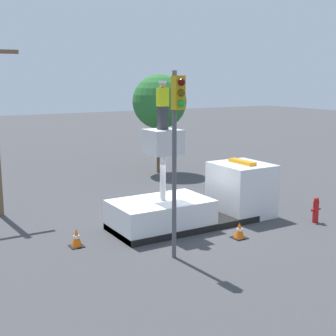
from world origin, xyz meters
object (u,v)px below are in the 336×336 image
traffic_cone_rear (76,238)px  tree_left_bg (159,102)px  worker (163,105)px  traffic_light_pole (177,129)px  traffic_cone_curbside (239,231)px  fire_hydrant (316,210)px  bucket_truck (200,201)px

traffic_cone_rear → tree_left_bg: size_ratio=0.11×
worker → traffic_light_pole: bearing=-112.0°
worker → traffic_light_pole: (-1.12, -2.76, -0.55)m
traffic_light_pole → worker: bearing=68.0°
traffic_cone_rear → traffic_cone_curbside: size_ratio=1.11×
fire_hydrant → bucket_truck: bearing=149.0°
traffic_cone_rear → tree_left_bg: (8.82, 9.69, 3.94)m
fire_hydrant → traffic_cone_rear: fire_hydrant is taller
traffic_light_pole → tree_left_bg: size_ratio=1.00×
worker → traffic_light_pole: size_ratio=0.30×
worker → fire_hydrant: size_ratio=1.67×
worker → tree_left_bg: 10.98m
fire_hydrant → traffic_cone_rear: 9.38m
bucket_truck → traffic_cone_rear: size_ratio=10.41×
traffic_light_pole → traffic_cone_curbside: traffic_light_pole is taller
bucket_truck → fire_hydrant: 4.62m
bucket_truck → traffic_cone_curbside: 2.36m
traffic_light_pole → bucket_truck: bearing=44.5°
bucket_truck → tree_left_bg: size_ratio=1.15×
bucket_truck → fire_hydrant: bucket_truck is taller
traffic_cone_rear → tree_left_bg: 13.68m
worker → tree_left_bg: (5.36, 9.58, -0.44)m
worker → traffic_cone_curbside: (1.85, -2.27, -4.41)m
traffic_light_pole → traffic_cone_rear: (-2.35, 2.65, -3.83)m
traffic_light_pole → traffic_cone_curbside: 4.90m
worker → traffic_cone_rear: (-3.47, -0.11, -4.38)m
traffic_cone_rear → traffic_cone_curbside: traffic_cone_rear is taller
traffic_cone_rear → traffic_cone_curbside: bearing=-22.1°
tree_left_bg → bucket_truck: bearing=-111.0°
traffic_cone_curbside → fire_hydrant: bearing=-1.5°
worker → traffic_cone_curbside: worker is taller
bucket_truck → traffic_cone_curbside: bearing=-85.9°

